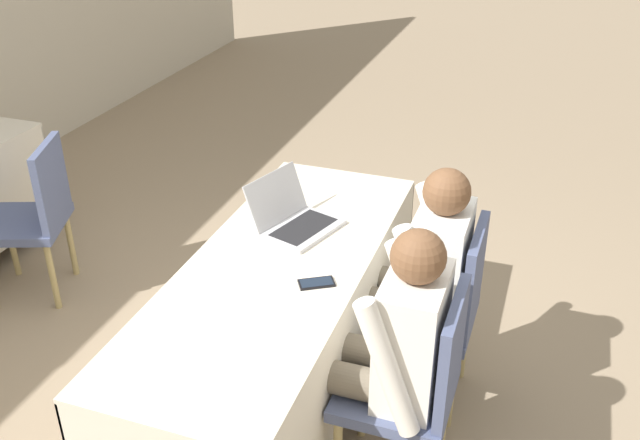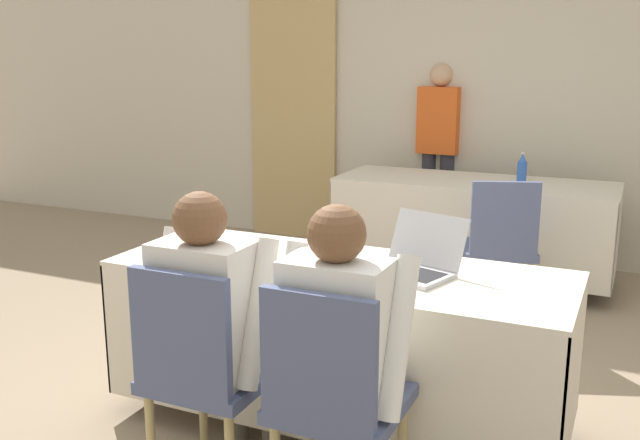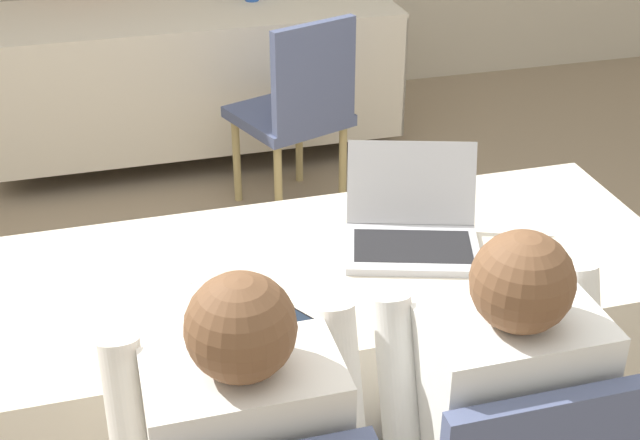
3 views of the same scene
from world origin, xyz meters
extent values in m
cube|color=beige|center=(0.00, 0.00, 0.75)|extent=(2.01, 0.74, 0.02)
cube|color=beige|center=(0.00, 0.37, 0.43)|extent=(2.01, 0.01, 0.62)
cube|color=beige|center=(1.00, 0.00, 0.43)|extent=(0.01, 0.74, 0.62)
cube|color=beige|center=(0.06, 2.42, 0.75)|extent=(2.01, 0.74, 0.02)
cube|color=beige|center=(0.06, 2.06, 0.43)|extent=(2.01, 0.01, 0.62)
cube|color=beige|center=(0.06, 2.79, 0.43)|extent=(2.01, 0.01, 0.62)
cube|color=beige|center=(1.06, 2.42, 0.43)|extent=(0.01, 0.74, 0.62)
cylinder|color=#333333|center=(0.06, 2.42, 0.06)|extent=(0.06, 0.06, 0.12)
cube|color=#B7B7BC|center=(0.31, -0.01, 0.77)|extent=(0.41, 0.33, 0.02)
cube|color=black|center=(0.31, -0.01, 0.78)|extent=(0.35, 0.25, 0.00)
cube|color=#B7B7BC|center=(0.36, 0.15, 0.88)|extent=(0.37, 0.19, 0.22)
cube|color=black|center=(0.36, 0.15, 0.88)|extent=(0.33, 0.17, 0.19)
cube|color=black|center=(-0.09, -0.21, 0.76)|extent=(0.14, 0.16, 0.01)
cube|color=#192333|center=(-0.09, -0.21, 0.77)|extent=(0.12, 0.14, 0.00)
cube|color=white|center=(-0.25, 0.17, 0.76)|extent=(0.29, 0.35, 0.00)
cylinder|color=tan|center=(0.48, 1.93, 0.21)|extent=(0.04, 0.04, 0.42)
cylinder|color=tan|center=(0.15, 1.81, 0.21)|extent=(0.04, 0.04, 0.42)
cylinder|color=tan|center=(0.60, 1.60, 0.21)|extent=(0.04, 0.04, 0.42)
cylinder|color=tan|center=(0.27, 1.48, 0.21)|extent=(0.04, 0.04, 0.42)
cube|color=#4C567A|center=(0.37, 1.70, 0.45)|extent=(0.57, 0.57, 0.05)
cube|color=#4C567A|center=(0.44, 1.51, 0.70)|extent=(0.39, 0.18, 0.45)
cylinder|color=silver|center=(-0.06, -0.61, 0.74)|extent=(0.08, 0.26, 0.54)
sphere|color=brown|center=(-0.27, -0.65, 1.08)|extent=(0.20, 0.20, 0.20)
cylinder|color=#665B4C|center=(0.36, -0.47, 0.54)|extent=(0.13, 0.42, 0.13)
cube|color=white|center=(0.27, -0.65, 0.73)|extent=(0.36, 0.22, 0.52)
cylinder|color=white|center=(0.48, -0.61, 0.74)|extent=(0.08, 0.26, 0.54)
cylinder|color=white|center=(0.06, -0.61, 0.74)|extent=(0.08, 0.26, 0.54)
sphere|color=brown|center=(0.27, -0.65, 1.08)|extent=(0.20, 0.20, 0.20)
cylinder|color=#33333D|center=(-0.48, 3.10, 0.42)|extent=(0.12, 0.12, 0.85)
cylinder|color=#33333D|center=(-0.32, 3.09, 0.42)|extent=(0.12, 0.12, 0.85)
camera|label=1|loc=(-2.37, -1.03, 2.38)|focal=40.00mm
camera|label=2|loc=(1.16, -2.75, 1.66)|focal=40.00mm
camera|label=3|loc=(-0.47, -1.90, 2.01)|focal=50.00mm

